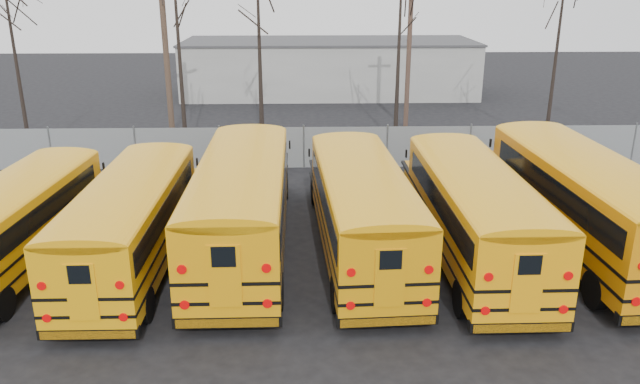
{
  "coord_description": "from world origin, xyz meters",
  "views": [
    {
      "loc": [
        0.02,
        -16.88,
        8.76
      ],
      "look_at": [
        0.56,
        3.74,
        1.6
      ],
      "focal_mm": 35.0,
      "sensor_mm": 36.0,
      "label": 1
    }
  ],
  "objects_px": {
    "bus_c": "(242,197)",
    "bus_f": "(582,194)",
    "bus_b": "(133,214)",
    "utility_pole_left": "(165,44)",
    "bus_e": "(473,205)",
    "utility_pole_right": "(409,50)",
    "bus_a": "(17,216)",
    "bus_d": "(361,203)"
  },
  "relations": [
    {
      "from": "bus_c",
      "to": "bus_f",
      "type": "xyz_separation_m",
      "value": [
        11.14,
        -0.05,
        0.03
      ]
    },
    {
      "from": "bus_b",
      "to": "utility_pole_left",
      "type": "bearing_deg",
      "value": 97.39
    },
    {
      "from": "bus_c",
      "to": "utility_pole_left",
      "type": "bearing_deg",
      "value": 108.83
    },
    {
      "from": "bus_b",
      "to": "bus_e",
      "type": "distance_m",
      "value": 10.71
    },
    {
      "from": "utility_pole_right",
      "to": "utility_pole_left",
      "type": "bearing_deg",
      "value": -171.55
    },
    {
      "from": "bus_a",
      "to": "utility_pole_left",
      "type": "relative_size",
      "value": 1.01
    },
    {
      "from": "bus_d",
      "to": "utility_pole_left",
      "type": "distance_m",
      "value": 18.78
    },
    {
      "from": "bus_a",
      "to": "bus_f",
      "type": "distance_m",
      "value": 18.1
    },
    {
      "from": "bus_f",
      "to": "utility_pole_right",
      "type": "xyz_separation_m",
      "value": [
        -2.94,
        17.9,
        2.66
      ]
    },
    {
      "from": "bus_b",
      "to": "bus_c",
      "type": "height_order",
      "value": "bus_c"
    },
    {
      "from": "bus_e",
      "to": "utility_pole_left",
      "type": "distance_m",
      "value": 21.04
    },
    {
      "from": "bus_f",
      "to": "utility_pole_right",
      "type": "distance_m",
      "value": 18.33
    },
    {
      "from": "bus_b",
      "to": "bus_c",
      "type": "xyz_separation_m",
      "value": [
        3.33,
        0.94,
        0.21
      ]
    },
    {
      "from": "bus_b",
      "to": "bus_e",
      "type": "relative_size",
      "value": 0.95
    },
    {
      "from": "bus_c",
      "to": "bus_f",
      "type": "distance_m",
      "value": 11.14
    },
    {
      "from": "utility_pole_right",
      "to": "bus_b",
      "type": "bearing_deg",
      "value": -122.31
    },
    {
      "from": "bus_d",
      "to": "bus_f",
      "type": "height_order",
      "value": "bus_f"
    },
    {
      "from": "bus_d",
      "to": "bus_c",
      "type": "bearing_deg",
      "value": 172.32
    },
    {
      "from": "utility_pole_left",
      "to": "utility_pole_right",
      "type": "bearing_deg",
      "value": -14.21
    },
    {
      "from": "bus_c",
      "to": "bus_a",
      "type": "bearing_deg",
      "value": -173.53
    },
    {
      "from": "bus_a",
      "to": "bus_f",
      "type": "relative_size",
      "value": 0.85
    },
    {
      "from": "bus_c",
      "to": "bus_f",
      "type": "height_order",
      "value": "bus_f"
    },
    {
      "from": "bus_a",
      "to": "bus_d",
      "type": "xyz_separation_m",
      "value": [
        10.79,
        0.53,
        0.17
      ]
    },
    {
      "from": "bus_c",
      "to": "utility_pole_right",
      "type": "xyz_separation_m",
      "value": [
        8.2,
        17.84,
        2.69
      ]
    },
    {
      "from": "bus_f",
      "to": "utility_pole_right",
      "type": "height_order",
      "value": "utility_pole_right"
    },
    {
      "from": "bus_c",
      "to": "bus_d",
      "type": "height_order",
      "value": "bus_c"
    },
    {
      "from": "bus_b",
      "to": "bus_f",
      "type": "bearing_deg",
      "value": 3.54
    },
    {
      "from": "bus_a",
      "to": "bus_f",
      "type": "height_order",
      "value": "bus_f"
    },
    {
      "from": "bus_c",
      "to": "utility_pole_left",
      "type": "distance_m",
      "value": 16.88
    },
    {
      "from": "bus_a",
      "to": "utility_pole_right",
      "type": "height_order",
      "value": "utility_pole_right"
    },
    {
      "from": "utility_pole_left",
      "to": "utility_pole_right",
      "type": "distance_m",
      "value": 13.86
    },
    {
      "from": "bus_e",
      "to": "utility_pole_left",
      "type": "height_order",
      "value": "utility_pole_left"
    },
    {
      "from": "bus_d",
      "to": "bus_e",
      "type": "xyz_separation_m",
      "value": [
        3.53,
        -0.36,
        0.01
      ]
    },
    {
      "from": "bus_a",
      "to": "utility_pole_right",
      "type": "distance_m",
      "value": 24.23
    },
    {
      "from": "bus_d",
      "to": "utility_pole_left",
      "type": "xyz_separation_m",
      "value": [
        -9.31,
        15.94,
        3.44
      ]
    },
    {
      "from": "bus_a",
      "to": "utility_pole_right",
      "type": "bearing_deg",
      "value": 54.29
    },
    {
      "from": "bus_f",
      "to": "utility_pole_left",
      "type": "relative_size",
      "value": 1.19
    },
    {
      "from": "utility_pole_left",
      "to": "bus_f",
      "type": "bearing_deg",
      "value": -66.78
    },
    {
      "from": "bus_a",
      "to": "bus_e",
      "type": "distance_m",
      "value": 14.32
    },
    {
      "from": "bus_a",
      "to": "bus_d",
      "type": "height_order",
      "value": "bus_d"
    },
    {
      "from": "bus_b",
      "to": "utility_pole_left",
      "type": "distance_m",
      "value": 17.07
    },
    {
      "from": "bus_d",
      "to": "utility_pole_right",
      "type": "distance_m",
      "value": 18.88
    }
  ]
}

